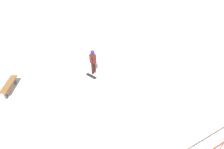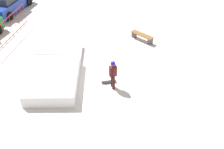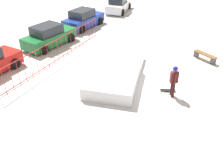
{
  "view_description": "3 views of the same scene",
  "coord_description": "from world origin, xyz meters",
  "px_view_note": "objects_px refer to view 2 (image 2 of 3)",
  "views": [
    {
      "loc": [
        2.83,
        7.43,
        7.5
      ],
      "look_at": [
        -0.65,
        -0.33,
        0.9
      ],
      "focal_mm": 29.87,
      "sensor_mm": 36.0,
      "label": 1
    },
    {
      "loc": [
        -10.43,
        -5.19,
        9.7
      ],
      "look_at": [
        -0.24,
        -2.03,
        1.0
      ],
      "focal_mm": 43.59,
      "sensor_mm": 36.0,
      "label": 2
    },
    {
      "loc": [
        -10.55,
        -4.76,
        7.28
      ],
      "look_at": [
        -0.71,
        1.21,
        0.6
      ],
      "focal_mm": 38.95,
      "sensor_mm": 36.0,
      "label": 3
    }
  ],
  "objects_px": {
    "skateboard": "(109,82)",
    "parked_car_blue": "(9,2)",
    "skate_ramp": "(55,74)",
    "skater": "(113,73)",
    "park_bench": "(142,36)"
  },
  "relations": [
    {
      "from": "skateboard",
      "to": "parked_car_blue",
      "type": "distance_m",
      "value": 11.73
    },
    {
      "from": "skate_ramp",
      "to": "skater",
      "type": "xyz_separation_m",
      "value": [
        0.23,
        -3.26,
        0.69
      ]
    },
    {
      "from": "skate_ramp",
      "to": "park_bench",
      "type": "bearing_deg",
      "value": -53.15
    },
    {
      "from": "skater",
      "to": "park_bench",
      "type": "distance_m",
      "value": 5.11
    },
    {
      "from": "park_bench",
      "to": "parked_car_blue",
      "type": "relative_size",
      "value": 0.4
    },
    {
      "from": "park_bench",
      "to": "parked_car_blue",
      "type": "xyz_separation_m",
      "value": [
        1.22,
        10.87,
        0.37
      ]
    },
    {
      "from": "skateboard",
      "to": "parked_car_blue",
      "type": "height_order",
      "value": "parked_car_blue"
    },
    {
      "from": "skater",
      "to": "skateboard",
      "type": "relative_size",
      "value": 2.15
    },
    {
      "from": "skate_ramp",
      "to": "park_bench",
      "type": "relative_size",
      "value": 3.65
    },
    {
      "from": "park_bench",
      "to": "skate_ramp",
      "type": "bearing_deg",
      "value": 144.75
    },
    {
      "from": "skate_ramp",
      "to": "parked_car_blue",
      "type": "relative_size",
      "value": 1.44
    },
    {
      "from": "parked_car_blue",
      "to": "park_bench",
      "type": "bearing_deg",
      "value": -95.9
    },
    {
      "from": "skate_ramp",
      "to": "skater",
      "type": "distance_m",
      "value": 3.34
    },
    {
      "from": "skate_ramp",
      "to": "skater",
      "type": "bearing_deg",
      "value": -103.81
    },
    {
      "from": "park_bench",
      "to": "parked_car_blue",
      "type": "bearing_deg",
      "value": 83.59
    }
  ]
}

